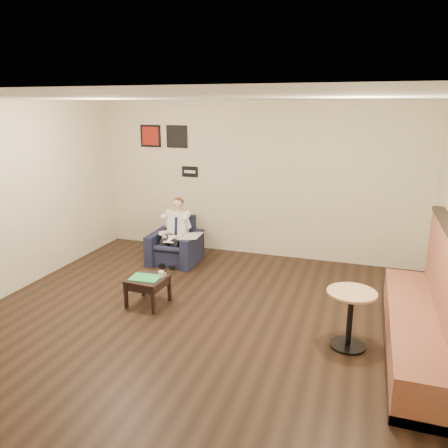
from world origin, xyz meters
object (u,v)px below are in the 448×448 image
(smartphone, at_px, (156,275))
(cafe_table, at_px, (350,319))
(seated_man, at_px, (172,235))
(coffee_mug, at_px, (161,274))
(armchair, at_px, (175,241))
(green_folder, at_px, (145,278))
(banquette, at_px, (422,295))
(side_table, at_px, (148,291))

(smartphone, distance_m, cafe_table, 2.71)
(seated_man, relative_size, smartphone, 8.70)
(seated_man, distance_m, smartphone, 1.52)
(coffee_mug, bearing_deg, armchair, 108.25)
(smartphone, bearing_deg, seated_man, 119.88)
(green_folder, xyz_separation_m, cafe_table, (2.76, -0.25, -0.06))
(green_folder, distance_m, smartphone, 0.18)
(armchair, distance_m, smartphone, 1.62)
(smartphone, distance_m, banquette, 3.43)
(side_table, distance_m, green_folder, 0.21)
(side_table, bearing_deg, banquette, -2.20)
(green_folder, relative_size, smartphone, 3.21)
(smartphone, height_order, cafe_table, cafe_table)
(side_table, xyz_separation_m, coffee_mug, (0.17, 0.10, 0.24))
(side_table, distance_m, smartphone, 0.25)
(seated_man, distance_m, green_folder, 1.65)
(armchair, relative_size, smartphone, 6.56)
(green_folder, bearing_deg, cafe_table, -5.12)
(side_table, bearing_deg, seated_man, 102.65)
(coffee_mug, bearing_deg, side_table, -150.37)
(seated_man, distance_m, coffee_mug, 1.59)
(armchair, bearing_deg, side_table, -79.56)
(seated_man, relative_size, green_folder, 2.71)
(banquette, bearing_deg, side_table, 177.80)
(seated_man, xyz_separation_m, cafe_table, (3.09, -1.86, -0.20))
(seated_man, height_order, side_table, seated_man)
(seated_man, bearing_deg, armchair, 90.00)
(side_table, bearing_deg, armchair, 101.99)
(armchair, distance_m, side_table, 1.75)
(coffee_mug, height_order, banquette, banquette)
(cafe_table, bearing_deg, coffee_mug, 172.04)
(smartphone, xyz_separation_m, banquette, (3.41, -0.27, 0.29))
(cafe_table, bearing_deg, side_table, 174.50)
(green_folder, bearing_deg, armchair, 100.99)
(green_folder, xyz_separation_m, smartphone, (0.08, 0.16, -0.00))
(armchair, relative_size, green_folder, 2.04)
(coffee_mug, distance_m, smartphone, 0.13)
(seated_man, relative_size, side_table, 2.21)
(side_table, relative_size, green_folder, 1.22)
(seated_man, distance_m, banquette, 4.20)
(armchair, bearing_deg, green_folder, -80.57)
(side_table, relative_size, banquette, 0.18)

